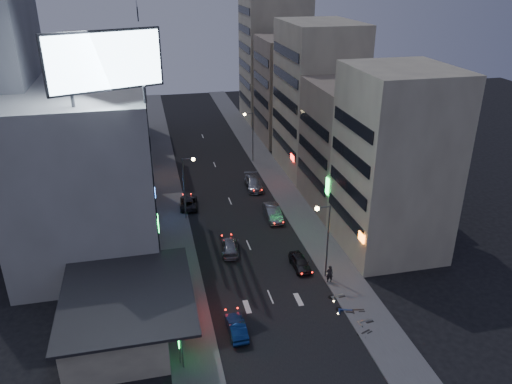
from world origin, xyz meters
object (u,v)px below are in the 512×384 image
object	(u,v)px
parked_car_left	(189,202)
scooter_silver_b	(343,289)
road_car_silver	(230,247)
scooter_black_a	(369,324)
parked_car_right_near	(300,262)
scooter_silver_a	(371,313)
scooter_blue	(353,304)
person	(330,274)
road_car_blue	(236,327)
scooter_black_b	(364,304)
parked_car_right_far	(254,183)
parked_car_right_mid	(273,212)

from	to	relation	value
parked_car_left	scooter_silver_b	xyz separation A→B (m)	(12.49, -22.62, 0.04)
road_car_silver	scooter_black_a	bearing A→B (deg)	131.44
parked_car_right_near	scooter_silver_a	distance (m)	10.16
scooter_silver_b	scooter_silver_a	bearing A→B (deg)	-172.99
parked_car_left	scooter_blue	distance (m)	28.05
person	road_car_blue	bearing A→B (deg)	31.80
scooter_black_a	scooter_black_b	world-z (taller)	scooter_black_b
parked_car_left	person	distance (m)	23.66
parked_car_right_near	parked_car_right_far	bearing A→B (deg)	89.03
parked_car_left	person	world-z (taller)	person
road_car_blue	scooter_black_b	size ratio (longest dim) A/B	2.40
scooter_silver_a	scooter_silver_b	xyz separation A→B (m)	(-1.03, 4.01, -0.03)
road_car_blue	scooter_silver_a	size ratio (longest dim) A/B	2.02
parked_car_right_near	parked_car_left	world-z (taller)	parked_car_right_near
scooter_silver_a	scooter_blue	distance (m)	1.84
parked_car_left	road_car_blue	bearing A→B (deg)	98.70
parked_car_right_mid	road_car_silver	size ratio (longest dim) A/B	1.08
parked_car_right_near	road_car_silver	xyz separation A→B (m)	(-6.55, 4.78, -0.00)
scooter_blue	road_car_blue	bearing A→B (deg)	113.97
parked_car_right_near	parked_car_right_far	xyz separation A→B (m)	(-0.21, 21.30, 0.11)
parked_car_right_far	scooter_black_b	xyz separation A→B (m)	(3.85, -29.40, -0.15)
parked_car_right_far	scooter_black_b	distance (m)	29.66
road_car_silver	road_car_blue	bearing A→B (deg)	92.26
parked_car_right_mid	road_car_blue	bearing A→B (deg)	-110.92
parked_car_right_far	person	distance (m)	24.70
parked_car_right_far	road_car_silver	bearing A→B (deg)	-108.39
parked_car_right_mid	scooter_silver_a	size ratio (longest dim) A/B	2.50
road_car_blue	scooter_black_a	bearing A→B (deg)	168.16
parked_car_right_near	scooter_blue	distance (m)	8.39
scooter_silver_a	scooter_black_b	bearing A→B (deg)	-5.95
parked_car_left	scooter_blue	bearing A→B (deg)	121.83
scooter_blue	scooter_black_b	distance (m)	1.07
parked_car_right_near	parked_car_right_mid	xyz separation A→B (m)	(0.08, 11.56, 0.15)
parked_car_right_far	scooter_black_b	size ratio (longest dim) A/B	3.22
scooter_silver_b	scooter_black_a	bearing A→B (deg)	175.60
parked_car_left	road_car_silver	distance (m)	12.81
parked_car_right_mid	scooter_black_b	size ratio (longest dim) A/B	2.97
scooter_black_b	parked_car_left	bearing A→B (deg)	37.95
parked_car_right_near	person	distance (m)	3.89
parked_car_right_far	scooter_silver_a	distance (m)	31.02
parked_car_right_near	scooter_silver_a	size ratio (longest dim) A/B	1.97
parked_car_right_mid	scooter_black_a	xyz separation A→B (m)	(2.82, -22.36, -0.21)
parked_car_right_mid	scooter_silver_b	bearing A→B (deg)	-79.62
scooter_black_b	scooter_silver_b	xyz separation A→B (m)	(-1.02, 2.63, 0.07)
parked_car_right_mid	scooter_black_b	world-z (taller)	parked_car_right_mid
parked_car_right_near	person	size ratio (longest dim) A/B	2.08
scooter_black_b	parked_car_right_mid	bearing A→B (deg)	20.05
parked_car_right_mid	scooter_blue	world-z (taller)	parked_car_right_mid
person	scooter_black_b	distance (m)	5.09
road_car_blue	road_car_silver	distance (m)	13.54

